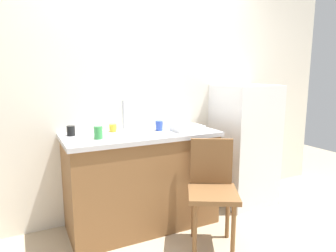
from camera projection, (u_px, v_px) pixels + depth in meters
back_wall at (142, 94)px, 3.09m from camera, size 4.80×0.10×2.45m
cabinet_base at (142, 182)px, 2.85m from camera, size 1.36×0.60×0.86m
countertop at (141, 135)px, 2.77m from camera, size 1.40×0.64×0.04m
faucet at (124, 115)px, 2.93m from camera, size 0.02×0.02×0.28m
refrigerator at (244, 144)px, 3.36m from camera, size 0.58×0.57×1.32m
chair at (212, 188)px, 2.53m from camera, size 0.54×0.54×0.89m
dish_tray at (188, 128)px, 2.86m from camera, size 0.28×0.20×0.05m
cup_black at (71, 131)px, 2.63m from camera, size 0.07×0.07×0.09m
cup_yellow at (113, 128)px, 2.81m from camera, size 0.07×0.07×0.07m
cup_blue at (159, 126)px, 2.87m from camera, size 0.07×0.07×0.09m
cup_green at (98, 133)px, 2.50m from camera, size 0.07×0.07×0.11m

